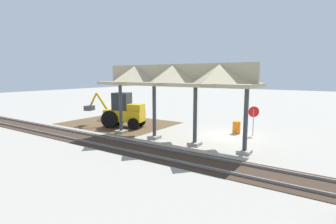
# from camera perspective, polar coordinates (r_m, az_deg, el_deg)

# --- Properties ---
(ground_plane) EXTENTS (120.00, 120.00, 0.00)m
(ground_plane) POSITION_cam_1_polar(r_m,az_deg,el_deg) (18.92, 13.30, -5.09)
(ground_plane) COLOR #9E998E
(dirt_work_zone) EXTENTS (9.20, 7.00, 0.01)m
(dirt_work_zone) POSITION_cam_1_polar(r_m,az_deg,el_deg) (23.50, -10.69, -2.41)
(dirt_work_zone) COLOR brown
(dirt_work_zone) RESTS_ON ground
(platform_canopy) EXTENTS (10.34, 3.20, 4.90)m
(platform_canopy) POSITION_cam_1_polar(r_m,az_deg,el_deg) (16.32, 1.27, 7.72)
(platform_canopy) COLOR #9E998E
(platform_canopy) RESTS_ON ground
(rail_tracks) EXTENTS (60.00, 2.58, 0.15)m
(rail_tracks) POSITION_cam_1_polar(r_m,az_deg,el_deg) (13.52, 3.94, -10.15)
(rail_tracks) COLOR slate
(rail_tracks) RESTS_ON ground
(stop_sign) EXTENTS (0.64, 0.46, 2.06)m
(stop_sign) POSITION_cam_1_polar(r_m,az_deg,el_deg) (19.31, 18.13, -0.57)
(stop_sign) COLOR gray
(stop_sign) RESTS_ON ground
(backhoe) EXTENTS (5.24, 2.63, 2.82)m
(backhoe) POSITION_cam_1_polar(r_m,az_deg,el_deg) (21.60, -9.82, 0.07)
(backhoe) COLOR #EAB214
(backhoe) RESTS_ON ground
(dirt_mound) EXTENTS (6.18, 6.18, 2.10)m
(dirt_mound) POSITION_cam_1_polar(r_m,az_deg,el_deg) (25.27, -11.80, -1.71)
(dirt_mound) COLOR brown
(dirt_mound) RESTS_ON ground
(traffic_barrel) EXTENTS (0.56, 0.56, 0.90)m
(traffic_barrel) POSITION_cam_1_polar(r_m,az_deg,el_deg) (19.73, 14.68, -3.26)
(traffic_barrel) COLOR orange
(traffic_barrel) RESTS_ON ground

